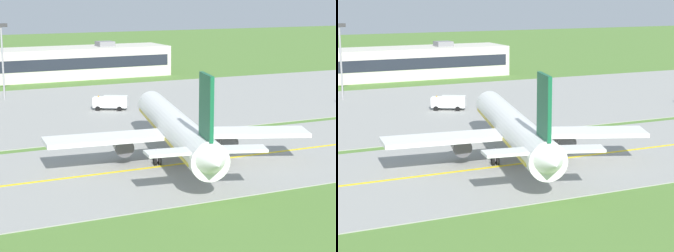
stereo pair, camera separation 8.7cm
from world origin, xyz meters
TOP-DOWN VIEW (x-y plane):
  - ground_plane at (0.00, 0.00)m, footprint 500.00×500.00m
  - taxiway_strip at (0.00, 0.00)m, footprint 240.00×28.00m
  - apron_pad at (10.00, 42.00)m, footprint 140.00×52.00m
  - taxiway_centreline at (0.00, 0.00)m, footprint 220.00×0.60m
  - airplane_lead at (-7.46, 1.68)m, footprint 32.07×39.22m
  - service_truck_fuel at (-2.71, 37.87)m, footprint 6.25×4.68m
  - terminal_building at (2.57, 83.51)m, footprint 50.51×12.63m
  - apron_light_mast at (-17.52, 57.20)m, footprint 2.40×0.50m

SIDE VIEW (x-z plane):
  - ground_plane at x=0.00m, z-range 0.00..0.00m
  - taxiway_strip at x=0.00m, z-range 0.00..0.10m
  - apron_pad at x=10.00m, z-range 0.00..0.10m
  - taxiway_centreline at x=0.00m, z-range 0.10..0.11m
  - service_truck_fuel at x=-2.71m, z-range 0.23..2.83m
  - terminal_building at x=2.57m, z-range -0.58..7.97m
  - airplane_lead at x=-7.46m, z-range -2.22..10.48m
  - apron_light_mast at x=-17.52m, z-range 1.98..16.68m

